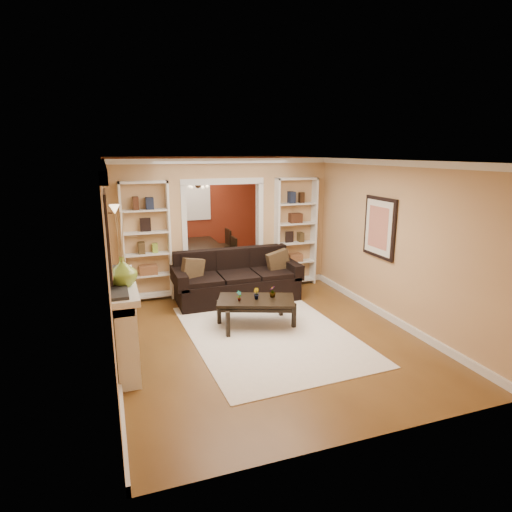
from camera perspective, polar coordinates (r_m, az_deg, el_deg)
name	(u,v)px	position (r m, az deg, el deg)	size (l,w,h in m)	color
floor	(241,307)	(8.03, -2.04, -6.87)	(8.00, 8.00, 0.00)	brown
ceiling	(239,159)	(7.51, -2.22, 12.77)	(8.00, 8.00, 0.00)	white
wall_back	(195,209)	(11.49, -8.09, 6.26)	(8.00, 8.00, 0.00)	tan
wall_front	(367,315)	(4.15, 14.64, -7.64)	(8.00, 8.00, 0.00)	tan
wall_left	(108,245)	(7.33, -19.18, 1.35)	(8.00, 8.00, 0.00)	tan
wall_right	(350,229)	(8.58, 12.39, 3.53)	(8.00, 8.00, 0.00)	tan
partition_wall	(223,226)	(8.79, -4.46, 4.05)	(4.50, 0.15, 2.70)	tan
red_back_panel	(196,210)	(11.47, -8.06, 6.09)	(4.44, 0.04, 2.64)	maroon
dining_window	(196,201)	(11.40, -8.06, 7.21)	(0.78, 0.03, 0.98)	#8CA5CC
area_rug	(269,333)	(6.93, 1.72, -10.28)	(2.40, 3.37, 0.01)	white
sofa	(237,276)	(8.30, -2.59, -2.72)	(2.43, 1.05, 0.95)	black
pillow_left	(193,270)	(8.03, -8.45, -1.90)	(0.43, 0.12, 0.43)	brown
pillow_right	(278,262)	(8.51, 3.00, -0.82)	(0.45, 0.13, 0.45)	brown
coffee_table	(256,312)	(7.14, 0.01, -7.54)	(1.24, 0.67, 0.47)	black
plant_left	(239,296)	(6.94, -2.26, -5.34)	(0.09, 0.06, 0.17)	#336626
plant_center	(256,294)	(7.03, 0.01, -5.05)	(0.10, 0.08, 0.18)	#336626
plant_right	(273,292)	(7.12, 2.22, -4.77)	(0.11, 0.11, 0.19)	#336626
bookshelf_left	(147,242)	(8.41, -14.39, 1.81)	(0.90, 0.30, 2.30)	white
bookshelf_right	(295,232)	(9.19, 5.24, 3.19)	(0.90, 0.30, 2.30)	white
fireplace	(126,322)	(6.11, -16.93, -8.48)	(0.32, 1.70, 1.16)	white
vase	(122,272)	(5.68, -17.37, -1.99)	(0.36, 0.36, 0.38)	olive
mirror	(108,235)	(5.77, -19.16, 2.71)	(0.03, 0.95, 1.10)	silver
wall_sconce	(111,211)	(7.79, -18.77, 5.67)	(0.18, 0.18, 0.22)	#FFE0A5
framed_art	(379,227)	(7.71, 16.09, 3.67)	(0.04, 0.85, 1.05)	black
dining_table	(200,257)	(10.56, -7.45, -0.09)	(1.01, 1.81, 0.64)	black
dining_chair_nw	(180,258)	(10.16, -10.14, -0.21)	(0.41, 0.41, 0.82)	black
dining_chair_ne	(225,254)	(10.38, -4.15, 0.32)	(0.41, 0.41, 0.84)	black
dining_chair_sw	(176,253)	(10.74, -10.66, 0.40)	(0.38, 0.38, 0.78)	black
dining_chair_se	(219,247)	(10.93, -4.98, 1.24)	(0.46, 0.46, 0.93)	black
chandelier	(206,187)	(10.16, -6.75, 9.12)	(0.50, 0.50, 0.30)	#3C291B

